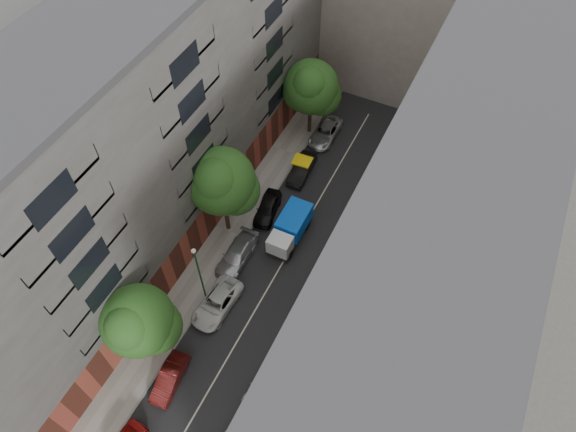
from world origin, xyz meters
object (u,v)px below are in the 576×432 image
Objects in this scene: tree_far at (311,89)px; pedestrian at (375,192)px; tarp_truck at (290,228)px; tree_mid at (222,184)px; tree_near at (139,323)px; car_right_2 at (313,293)px; car_left_2 at (217,303)px; car_right_1 at (265,385)px; car_left_3 at (237,255)px; car_left_6 at (325,132)px; car_left_5 at (302,169)px; car_left_4 at (267,208)px; car_left_1 at (170,378)px; lamp_post at (198,269)px.

pedestrian is at bearing -30.27° from tree_far.
tarp_truck is 0.56× the size of tree_mid.
tree_near is 0.93× the size of tree_far.
tree_near is 26.66m from tree_far.
pedestrian is at bearing 54.84° from tarp_truck.
tarp_truck is 1.26× the size of car_right_2.
car_left_2 reaches higher than car_right_1.
car_left_2 is at bearing 66.59° from tree_near.
car_left_2 is at bearing -80.24° from car_left_3.
tarp_truck is 0.67× the size of tree_near.
tree_far is (1.30, 14.31, -0.68)m from tree_mid.
tree_near reaches higher than tarp_truck.
pedestrian reaches higher than car_left_3.
car_left_6 is at bearing 108.80° from car_right_1.
pedestrian is at bearing -1.71° from car_left_5.
tarp_truck reaches higher than car_right_2.
car_left_4 is 0.51× the size of tree_far.
car_right_2 is 13.70m from tree_near.
tree_mid is at bearing 64.79° from pedestrian.
car_left_3 is 1.17× the size of car_left_4.
tree_far reaches higher than pedestrian.
car_left_2 is 21.35m from car_left_6.
car_left_5 is at bearing -90.81° from car_left_6.
tarp_truck is 15.46m from car_left_1.
tree_near is 0.84× the size of tree_mid.
car_left_2 is at bearing 88.95° from pedestrian.
car_left_2 is 3.87m from lamp_post.
car_left_2 is 21.89m from tree_far.
tree_near reaches higher than car_left_4.
tree_mid is at bearing 93.11° from tree_near.
car_left_6 is 3.19× the size of pedestrian.
tree_far is 11.43m from pedestrian.
tarp_truck is 7.39m from tree_mid.
car_left_6 is at bearing 117.77° from car_right_2.
car_left_2 is 7.41m from tree_near.
car_left_5 is at bearing 126.25° from car_right_2.
tree_near is (-4.54, -14.04, 3.87)m from tarp_truck.
car_left_1 is 28.00m from car_left_6.
car_right_2 is 0.62× the size of lamp_post.
tree_near is (-8.74, -9.55, 4.50)m from car_right_2.
car_right_2 is 0.53× the size of tree_near.
car_left_2 is 1.13× the size of car_left_5.
car_right_1 is 20.08m from pedestrian.
car_right_2 is 19.56m from tree_far.
car_right_1 is at bearing -29.72° from car_left_2.
car_right_1 is at bearing -72.24° from tree_far.
car_right_2 is at bearing 25.61° from lamp_post.
car_left_6 is 0.59× the size of tree_far.
car_left_1 is 8.05m from lamp_post.
car_left_3 reaches higher than car_right_1.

